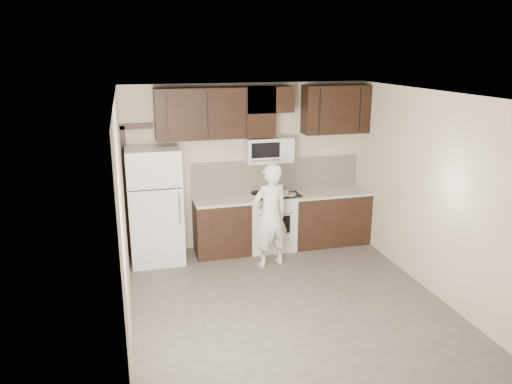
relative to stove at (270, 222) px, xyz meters
name	(u,v)px	position (x,y,z in m)	size (l,w,h in m)	color
floor	(289,304)	(-0.30, -1.94, -0.46)	(4.50, 4.50, 0.00)	#4B4846
back_wall	(248,166)	(-0.30, 0.31, 0.89)	(4.00, 4.00, 0.00)	#BCB4A0
ceiling	(293,95)	(-0.30, -1.94, 2.24)	(4.50, 4.50, 0.00)	white
counter_run	(287,220)	(0.30, 0.00, 0.00)	(2.95, 0.64, 0.91)	black
stove	(270,222)	(0.00, 0.00, 0.00)	(0.76, 0.66, 0.94)	silver
backsplash	(277,174)	(0.20, 0.30, 0.72)	(2.90, 0.02, 0.54)	silver
upper_cabinets	(263,110)	(-0.09, 0.14, 1.82)	(3.48, 0.35, 0.78)	black
microwave	(268,150)	(0.00, 0.12, 1.19)	(0.76, 0.42, 0.40)	silver
refrigerator	(155,206)	(-1.85, -0.05, 0.44)	(0.80, 0.76, 1.80)	silver
door_trim	(129,180)	(-2.22, 0.27, 0.79)	(0.50, 0.08, 2.12)	black
saucepan	(284,193)	(0.18, -0.15, 0.52)	(0.32, 0.18, 0.17)	silver
baking_tray	(288,195)	(0.27, -0.09, 0.46)	(0.40, 0.30, 0.02)	black
pizza	(288,194)	(0.27, -0.09, 0.48)	(0.27, 0.27, 0.02)	beige
person	(270,215)	(-0.19, -0.67, 0.34)	(0.58, 0.38, 1.60)	silver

